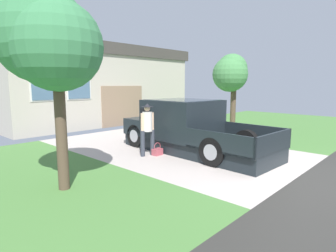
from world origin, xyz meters
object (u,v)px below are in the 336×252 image
Objects in this scene: person_with_hat at (147,126)px; front_yard_tree at (231,73)px; house_with_garage at (93,85)px; pickup_truck at (186,128)px; wheeled_trash_bin at (163,115)px; handbag at (157,151)px; neighbor_tree at (49,41)px.

front_yard_tree is (6.67, 1.09, 1.83)m from person_with_hat.
pickup_truck is at bearing -102.65° from house_with_garage.
handbag is at bearing -137.72° from wheeled_trash_bin.
wheeled_trash_bin is (3.60, 4.53, -0.18)m from pickup_truck.
wheeled_trash_bin is (1.65, -4.17, -1.59)m from house_with_garage.
neighbor_tree reaches higher than person_with_hat.
person_with_hat reaches higher than wheeled_trash_bin.
person_with_hat reaches higher than handbag.
front_yard_tree is 10.06m from neighbor_tree.
neighbor_tree is (-6.58, -8.96, 0.88)m from house_with_garage.
pickup_truck reaches higher than handbag.
person_with_hat is 0.40× the size of neighbor_tree.
handbag is 0.04× the size of house_with_garage.
handbag is 0.10× the size of neighbor_tree.
wheeled_trash_bin is at bearing 54.13° from person_with_hat.
handbag is at bearing -168.86° from front_yard_tree.
handbag is 9.27m from house_with_garage.
person_with_hat is (-1.39, 0.39, 0.16)m from pickup_truck.
house_with_garage is at bearing 69.93° from handbag.
front_yard_tree reaches higher than pickup_truck.
wheeled_trash_bin is at bearing 42.28° from handbag.
handbag is (0.25, -0.18, -0.81)m from person_with_hat.
house_with_garage is 10.26× the size of wheeled_trash_bin.
handbag is 0.37× the size of wheeled_trash_bin.
handbag is at bearing 7.78° from neighbor_tree.
person_with_hat is 0.15× the size of house_with_garage.
pickup_truck is 1.46m from person_with_hat.
pickup_truck is 4.94× the size of wheeled_trash_bin.
pickup_truck is at bearing -1.16° from person_with_hat.
pickup_truck is 1.44× the size of front_yard_tree.
person_with_hat is at bearing 11.46° from neighbor_tree.
neighbor_tree reaches higher than pickup_truck.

